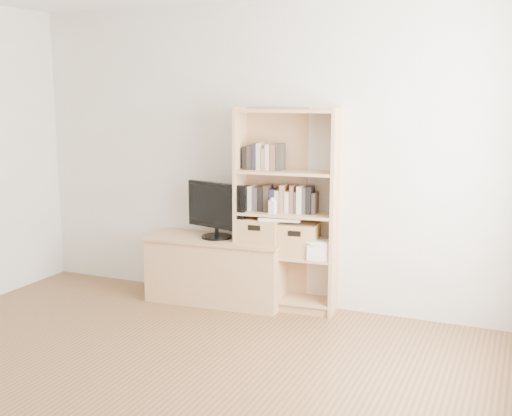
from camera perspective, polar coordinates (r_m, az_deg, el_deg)
The scene contains 11 objects.
back_wall at distance 5.60m, azimuth 0.57°, elevation 4.71°, with size 4.50×0.02×2.60m, color silver.
tv_stand at distance 5.73m, azimuth -3.48°, elevation -5.61°, with size 1.21×0.45×0.55m, color tan.
bookshelf at distance 5.42m, azimuth 2.73°, elevation -0.19°, with size 0.86×0.31×1.72m, color tan.
television at distance 5.60m, azimuth -3.54°, elevation -0.22°, with size 0.62×0.05×0.49m, color black.
books_row_mid at distance 5.42m, azimuth 2.79°, elevation 0.87°, with size 0.87×0.17×0.23m, color #35312B.
books_row_upper at distance 5.43m, azimuth 0.87°, elevation 4.49°, with size 0.38×0.14×0.20m, color #35312B.
baby_monitor at distance 5.35m, azimuth 1.46°, elevation 0.08°, with size 0.06×0.04×0.11m, color white.
basket_left at distance 5.52m, azimuth 0.40°, elevation -2.41°, with size 0.37×0.30×0.30m, color #AB794D.
basket_right at distance 5.43m, azimuth 3.76°, elevation -2.79°, with size 0.34×0.28×0.28m, color #AB794D.
laptop at distance 5.42m, azimuth 2.24°, elevation -0.88°, with size 0.35×0.24×0.03m, color white.
magazine_stack at distance 5.41m, azimuth 5.71°, elevation -3.68°, with size 0.20×0.28×0.13m, color beige.
Camera 1 is at (2.16, -2.64, 1.83)m, focal length 45.00 mm.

